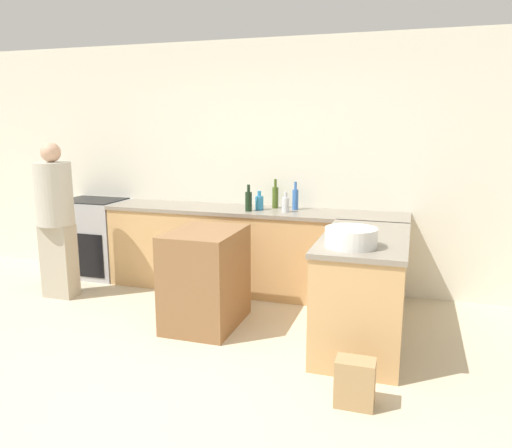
{
  "coord_description": "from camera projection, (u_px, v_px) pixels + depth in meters",
  "views": [
    {
      "loc": [
        1.63,
        -2.89,
        1.8
      ],
      "look_at": [
        0.35,
        1.14,
        0.96
      ],
      "focal_mm": 35.0,
      "sensor_mm": 36.0,
      "label": 1
    }
  ],
  "objects": [
    {
      "name": "island_table",
      "position": [
        206.0,
        278.0,
        4.5
      ],
      "size": [
        0.59,
        0.8,
        0.88
      ],
      "color": "brown",
      "rests_on": "ground_plane"
    },
    {
      "name": "mixing_bowl",
      "position": [
        351.0,
        237.0,
        3.68
      ],
      "size": [
        0.39,
        0.39,
        0.14
      ],
      "color": "white",
      "rests_on": "counter_peninsula"
    },
    {
      "name": "counter_peninsula",
      "position": [
        363.0,
        290.0,
        4.13
      ],
      "size": [
        0.69,
        1.38,
        0.91
      ],
      "color": "tan",
      "rests_on": "ground_plane"
    },
    {
      "name": "wine_bottle_dark",
      "position": [
        249.0,
        201.0,
        5.19
      ],
      "size": [
        0.07,
        0.07,
        0.28
      ],
      "color": "black",
      "rests_on": "counter_back"
    },
    {
      "name": "range_oven",
      "position": [
        94.0,
        238.0,
        6.01
      ],
      "size": [
        0.75,
        0.6,
        0.92
      ],
      "color": "#ADADB2",
      "rests_on": "ground_plane"
    },
    {
      "name": "olive_oil_bottle",
      "position": [
        275.0,
        197.0,
        5.38
      ],
      "size": [
        0.07,
        0.07,
        0.31
      ],
      "color": "#475B1E",
      "rests_on": "counter_back"
    },
    {
      "name": "vinegar_bottle_clear",
      "position": [
        285.0,
        204.0,
        5.13
      ],
      "size": [
        0.08,
        0.08,
        0.21
      ],
      "color": "silver",
      "rests_on": "counter_back"
    },
    {
      "name": "counter_back",
      "position": [
        252.0,
        250.0,
        5.42
      ],
      "size": [
        3.25,
        0.63,
        0.91
      ],
      "color": "tan",
      "rests_on": "ground_plane"
    },
    {
      "name": "water_bottle_blue",
      "position": [
        295.0,
        199.0,
        5.28
      ],
      "size": [
        0.06,
        0.06,
        0.3
      ],
      "color": "#386BB7",
      "rests_on": "counter_back"
    },
    {
      "name": "dish_soap_bottle",
      "position": [
        259.0,
        202.0,
        5.28
      ],
      "size": [
        0.09,
        0.09,
        0.2
      ],
      "color": "#338CBF",
      "rests_on": "counter_back"
    },
    {
      "name": "wall_back",
      "position": [
        261.0,
        166.0,
        5.55
      ],
      "size": [
        8.0,
        0.06,
        2.7
      ],
      "color": "silver",
      "rests_on": "ground_plane"
    },
    {
      "name": "person_by_range",
      "position": [
        56.0,
        216.0,
        5.16
      ],
      "size": [
        0.37,
        0.37,
        1.62
      ],
      "color": "#ADA38E",
      "rests_on": "ground_plane"
    },
    {
      "name": "ground_plane",
      "position": [
        161.0,
        383.0,
        3.53
      ],
      "size": [
        14.0,
        14.0,
        0.0
      ],
      "primitive_type": "plane",
      "color": "beige"
    },
    {
      "name": "paper_bag",
      "position": [
        355.0,
        383.0,
        3.23
      ],
      "size": [
        0.25,
        0.17,
        0.32
      ],
      "color": "#A88456",
      "rests_on": "ground_plane"
    }
  ]
}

